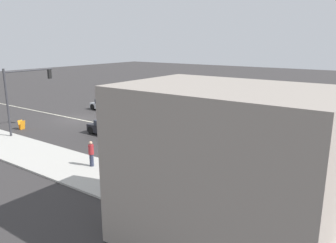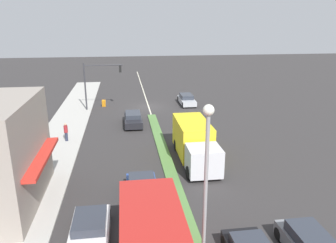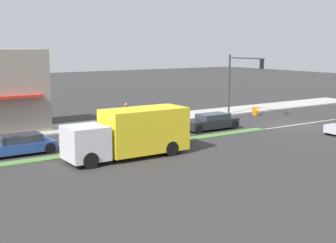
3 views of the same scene
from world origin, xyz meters
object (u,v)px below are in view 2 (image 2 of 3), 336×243
sedan_silver (187,100)px  traffic_signal_main (97,78)px  pedestrian (66,132)px  sedan_dark (133,119)px  coupe_blue (142,191)px  street_lamp (206,171)px  delivery_truck (195,142)px  warning_aframe_sign (104,103)px  van_white (90,229)px

sedan_silver → traffic_signal_main: bearing=6.9°
pedestrian → sedan_dark: bearing=-144.8°
coupe_blue → sedan_silver: sedan_silver is taller
street_lamp → pedestrian: 19.41m
delivery_truck → sedan_silver: bearing=-99.1°
street_lamp → sedan_dark: street_lamp is taller
warning_aframe_sign → street_lamp: bearing=100.7°
coupe_blue → sedan_dark: bearing=-90.0°
pedestrian → coupe_blue: 12.44m
sedan_dark → sedan_silver: (-7.20, -7.83, 0.00)m
warning_aframe_sign → sedan_dark: bearing=112.8°
traffic_signal_main → warning_aframe_sign: bearing=-108.1°
pedestrian → van_white: 14.63m
sedan_dark → coupe_blue: (0.00, 15.13, -0.02)m
coupe_blue → van_white: (2.80, 3.40, -0.04)m
traffic_signal_main → pedestrian: 11.37m
traffic_signal_main → coupe_blue: bearing=100.3°
street_lamp → pedestrian: bearing=-64.2°
street_lamp → warning_aframe_sign: size_ratio=8.80×
pedestrian → delivery_truck: size_ratio=0.22×
warning_aframe_sign → coupe_blue: coupe_blue is taller
pedestrian → coupe_blue: size_ratio=0.37×
street_lamp → warning_aframe_sign: bearing=-79.3°
van_white → traffic_signal_main: bearing=-87.4°
pedestrian → coupe_blue: pedestrian is taller
warning_aframe_sign → sedan_silver: size_ratio=0.19×
traffic_signal_main → sedan_dark: bearing=121.2°
traffic_signal_main → sedan_silver: traffic_signal_main is taller
street_lamp → delivery_truck: size_ratio=0.98×
van_white → warning_aframe_sign: bearing=-88.7°
street_lamp → van_white: street_lamp is taller
delivery_truck → sedan_dark: size_ratio=1.68×
warning_aframe_sign → sedan_silver: bearing=178.6°
delivery_truck → coupe_blue: bearing=51.3°
traffic_signal_main → delivery_truck: 18.31m
sedan_dark → sedan_silver: sedan_silver is taller
traffic_signal_main → sedan_silver: size_ratio=1.27×
traffic_signal_main → pedestrian: traffic_signal_main is taller
delivery_truck → sedan_dark: bearing=-65.5°
warning_aframe_sign → delivery_truck: 19.40m
traffic_signal_main → street_lamp: bearing=102.4°
coupe_blue → sedan_silver: (-7.20, -22.97, 0.02)m
street_lamp → pedestrian: street_lamp is taller
traffic_signal_main → street_lamp: 28.58m
sedan_silver → van_white: 28.20m
delivery_truck → traffic_signal_main: bearing=-62.7°
street_lamp → pedestrian: size_ratio=4.48×
pedestrian → sedan_dark: 7.46m
delivery_truck → van_white: (7.20, 8.89, -0.90)m
pedestrian → sedan_silver: size_ratio=0.37×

